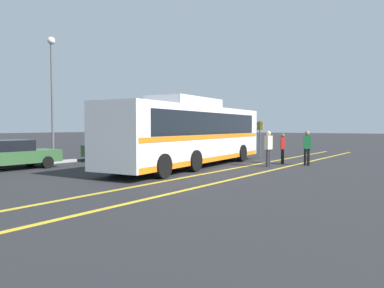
# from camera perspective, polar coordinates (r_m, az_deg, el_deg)

# --- Properties ---
(ground_plane) EXTENTS (220.00, 220.00, 0.00)m
(ground_plane) POSITION_cam_1_polar(r_m,az_deg,el_deg) (18.95, -2.02, -3.60)
(ground_plane) COLOR #262628
(lane_strip_0) EXTENTS (32.50, 0.20, 0.01)m
(lane_strip_0) POSITION_cam_1_polar(r_m,az_deg,el_deg) (18.21, 5.65, -3.85)
(lane_strip_0) COLOR gold
(lane_strip_0) RESTS_ON ground_plane
(lane_strip_1) EXTENTS (32.50, 0.20, 0.01)m
(lane_strip_1) POSITION_cam_1_polar(r_m,az_deg,el_deg) (17.37, 10.93, -4.20)
(lane_strip_1) COLOR gold
(lane_strip_1) RESTS_ON ground_plane
(curb_strip) EXTENTS (40.50, 0.36, 0.15)m
(curb_strip) POSITION_cam_1_polar(r_m,az_deg,el_deg) (24.33, -14.03, -2.12)
(curb_strip) COLOR #99999E
(curb_strip) RESTS_ON ground_plane
(transit_bus) EXTENTS (12.98, 3.86, 3.51)m
(transit_bus) POSITION_cam_1_polar(r_m,az_deg,el_deg) (19.28, -0.03, 1.77)
(transit_bus) COLOR silver
(transit_bus) RESTS_ON ground_plane
(parked_car_1) EXTENTS (4.42, 1.90, 1.42)m
(parked_car_1) POSITION_cam_1_polar(r_m,az_deg,el_deg) (19.93, -25.78, -1.49)
(parked_car_1) COLOR #335B33
(parked_car_1) RESTS_ON ground_plane
(parked_car_2) EXTENTS (4.22, 1.87, 1.41)m
(parked_car_2) POSITION_cam_1_polar(r_m,az_deg,el_deg) (23.55, -11.23, -0.65)
(parked_car_2) COLOR #335B33
(parked_car_2) RESTS_ON ground_plane
(parked_car_3) EXTENTS (3.99, 2.10, 1.29)m
(parked_car_3) POSITION_cam_1_polar(r_m,az_deg,el_deg) (28.33, -1.78, -0.18)
(parked_car_3) COLOR navy
(parked_car_3) RESTS_ON ground_plane
(parked_car_4) EXTENTS (4.13, 1.92, 1.55)m
(parked_car_4) POSITION_cam_1_polar(r_m,az_deg,el_deg) (32.33, 3.27, 0.34)
(parked_car_4) COLOR silver
(parked_car_4) RESTS_ON ground_plane
(pedestrian_0) EXTENTS (0.45, 0.29, 1.84)m
(pedestrian_0) POSITION_cam_1_polar(r_m,az_deg,el_deg) (19.69, 11.57, -0.32)
(pedestrian_0) COLOR #2D2D33
(pedestrian_0) RESTS_ON ground_plane
(pedestrian_1) EXTENTS (0.47, 0.41, 1.69)m
(pedestrian_1) POSITION_cam_1_polar(r_m,az_deg,el_deg) (21.39, 13.64, -0.39)
(pedestrian_1) COLOR black
(pedestrian_1) RESTS_ON ground_plane
(pedestrian_2) EXTENTS (0.35, 0.47, 1.85)m
(pedestrian_2) POSITION_cam_1_polar(r_m,az_deg,el_deg) (20.75, 17.12, -0.23)
(pedestrian_2) COLOR black
(pedestrian_2) RESTS_ON ground_plane
(bus_stop_sign) EXTENTS (0.07, 0.40, 2.46)m
(bus_stop_sign) POSITION_cam_1_polar(r_m,az_deg,el_deg) (25.24, 10.30, 1.44)
(bus_stop_sign) COLOR #59595E
(bus_stop_sign) RESTS_ON ground_plane
(street_lamp) EXTENTS (0.45, 0.45, 7.38)m
(street_lamp) POSITION_cam_1_polar(r_m,az_deg,el_deg) (24.08, -20.57, 9.31)
(street_lamp) COLOR #59595E
(street_lamp) RESTS_ON ground_plane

